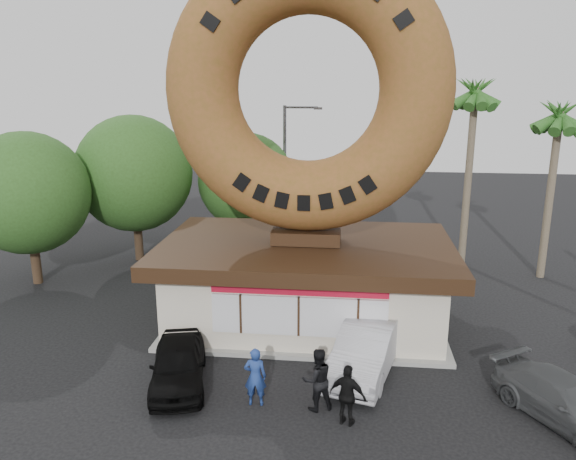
# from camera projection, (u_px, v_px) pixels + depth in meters

# --- Properties ---
(ground) EXTENTS (90.00, 90.00, 0.00)m
(ground) POSITION_uv_depth(u_px,v_px,m) (289.00, 405.00, 16.64)
(ground) COLOR black
(ground) RESTS_ON ground
(donut_shop) EXTENTS (11.20, 7.20, 3.80)m
(donut_shop) POSITION_uv_depth(u_px,v_px,m) (306.00, 280.00, 21.93)
(donut_shop) COLOR beige
(donut_shop) RESTS_ON ground
(giant_donut) EXTENTS (10.35, 2.64, 10.35)m
(giant_donut) POSITION_uv_depth(u_px,v_px,m) (308.00, 90.00, 20.08)
(giant_donut) COLOR brown
(giant_donut) RESTS_ON donut_shop
(tree_west) EXTENTS (6.00, 6.00, 7.65)m
(tree_west) POSITION_uv_depth(u_px,v_px,m) (134.00, 174.00, 28.93)
(tree_west) COLOR #473321
(tree_west) RESTS_ON ground
(tree_mid) EXTENTS (5.20, 5.20, 6.63)m
(tree_mid) POSITION_uv_depth(u_px,v_px,m) (246.00, 181.00, 30.43)
(tree_mid) COLOR #473321
(tree_mid) RESTS_ON ground
(tree_far) EXTENTS (5.60, 5.60, 7.14)m
(tree_far) POSITION_uv_depth(u_px,v_px,m) (27.00, 193.00, 25.55)
(tree_far) COLOR #473321
(tree_far) RESTS_ON ground
(palm_near) EXTENTS (2.60, 2.60, 9.75)m
(palm_near) POSITION_uv_depth(u_px,v_px,m) (475.00, 99.00, 27.10)
(palm_near) COLOR #726651
(palm_near) RESTS_ON ground
(palm_far) EXTENTS (2.60, 2.60, 8.75)m
(palm_far) POSITION_uv_depth(u_px,v_px,m) (559.00, 122.00, 25.53)
(palm_far) COLOR #726651
(palm_far) RESTS_ON ground
(street_lamp) EXTENTS (2.11, 0.20, 8.00)m
(street_lamp) POSITION_uv_depth(u_px,v_px,m) (287.00, 170.00, 31.04)
(street_lamp) COLOR #59595E
(street_lamp) RESTS_ON ground
(person_left) EXTENTS (0.69, 0.48, 1.81)m
(person_left) POSITION_uv_depth(u_px,v_px,m) (255.00, 377.00, 16.45)
(person_left) COLOR navy
(person_left) RESTS_ON ground
(person_center) EXTENTS (1.13, 1.02, 1.90)m
(person_center) POSITION_uv_depth(u_px,v_px,m) (317.00, 380.00, 16.20)
(person_center) COLOR black
(person_center) RESTS_ON ground
(person_right) EXTENTS (1.14, 0.78, 1.80)m
(person_right) POSITION_uv_depth(u_px,v_px,m) (348.00, 395.00, 15.47)
(person_right) COLOR black
(person_right) RESTS_ON ground
(car_black) EXTENTS (2.56, 4.36, 1.39)m
(car_black) POSITION_uv_depth(u_px,v_px,m) (178.00, 364.00, 17.62)
(car_black) COLOR black
(car_black) RESTS_ON ground
(car_silver) EXTENTS (2.84, 5.08, 1.59)m
(car_silver) POSITION_uv_depth(u_px,v_px,m) (366.00, 349.00, 18.37)
(car_silver) COLOR silver
(car_silver) RESTS_ON ground
(car_grey) EXTENTS (3.84, 4.64, 1.27)m
(car_grey) POSITION_uv_depth(u_px,v_px,m) (566.00, 401.00, 15.68)
(car_grey) COLOR #4C4F50
(car_grey) RESTS_ON ground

